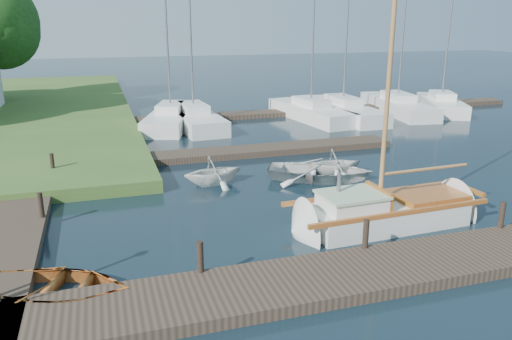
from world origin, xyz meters
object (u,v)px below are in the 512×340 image
object	(u,v)px
marina_boat_6	(441,103)
marina_boat_0	(171,116)
marina_boat_3	(311,111)
mooring_post_3	(502,215)
mooring_post_4	(41,205)
marina_boat_5	(397,105)
mooring_post_1	(200,257)
mooring_post_2	(366,234)
marina_boat_4	(343,109)
marina_boat_1	(194,117)
dinghy	(57,283)
mooring_post_5	(52,163)
sailboat	(389,214)
tender_c	(320,169)
tender_b	(213,169)
tender_d	(335,161)

from	to	relation	value
marina_boat_6	marina_boat_0	bearing A→B (deg)	112.89
marina_boat_3	marina_boat_6	bearing A→B (deg)	-97.04
mooring_post_3	mooring_post_4	distance (m)	13.93
marina_boat_5	mooring_post_1	bearing A→B (deg)	146.17
mooring_post_2	marina_boat_4	size ratio (longest dim) A/B	0.07
marina_boat_4	marina_boat_1	bearing A→B (deg)	90.00
mooring_post_4	dinghy	size ratio (longest dim) A/B	0.23
mooring_post_4	marina_boat_0	distance (m)	15.83
dinghy	marina_boat_3	distance (m)	23.56
mooring_post_5	marina_boat_5	world-z (taller)	marina_boat_5
mooring_post_2	marina_boat_3	xyz separation A→B (m)	(6.69, 18.94, -0.12)
sailboat	marina_boat_5	size ratio (longest dim) A/B	0.91
tender_c	marina_boat_1	world-z (taller)	marina_boat_1
dinghy	sailboat	bearing A→B (deg)	-58.37
mooring_post_1	mooring_post_3	world-z (taller)	same
mooring_post_4	marina_boat_1	world-z (taller)	marina_boat_1
tender_c	marina_boat_4	world-z (taller)	marina_boat_4
marina_boat_6	mooring_post_2	bearing A→B (deg)	163.34
tender_b	mooring_post_1	bearing A→B (deg)	155.35
mooring_post_3	tender_b	size ratio (longest dim) A/B	0.34
marina_boat_0	mooring_post_1	bearing A→B (deg)	-167.99
mooring_post_3	tender_c	world-z (taller)	mooring_post_3
mooring_post_1	marina_boat_3	bearing A→B (deg)	59.42
mooring_post_3	marina_boat_0	distance (m)	20.75
mooring_post_4	marina_boat_5	bearing A→B (deg)	33.25
mooring_post_1	dinghy	bearing A→B (deg)	173.94
mooring_post_1	mooring_post_2	distance (m)	4.50
tender_b	marina_boat_3	distance (m)	14.66
mooring_post_5	marina_boat_0	xyz separation A→B (m)	(6.15, 9.59, -0.12)
mooring_post_3	marina_boat_3	distance (m)	19.06
mooring_post_2	mooring_post_4	xyz separation A→B (m)	(-8.50, 5.00, 0.00)
mooring_post_1	sailboat	xyz separation A→B (m)	(6.39, 1.86, -0.36)
tender_d	marina_boat_6	bearing A→B (deg)	-47.36
tender_d	marina_boat_0	size ratio (longest dim) A/B	0.20
mooring_post_5	marina_boat_5	distance (m)	23.99
mooring_post_2	tender_d	bearing A→B (deg)	69.82
mooring_post_1	mooring_post_2	world-z (taller)	same
tender_d	marina_boat_5	size ratio (longest dim) A/B	0.21
tender_d	marina_boat_1	size ratio (longest dim) A/B	0.23
mooring_post_4	marina_boat_3	bearing A→B (deg)	42.54
tender_b	marina_boat_3	xyz separation A→B (m)	(9.16, 11.45, -0.05)
marina_boat_0	mooring_post_3	bearing A→B (deg)	-142.45
marina_boat_0	marina_boat_3	world-z (taller)	marina_boat_3
tender_d	marina_boat_1	xyz separation A→B (m)	(-3.69, 11.88, -0.04)
dinghy	marina_boat_1	world-z (taller)	marina_boat_1
marina_boat_5	mooring_post_2	bearing A→B (deg)	154.17
marina_boat_1	marina_boat_6	distance (m)	17.83
marina_boat_3	marina_boat_6	world-z (taller)	marina_boat_3
mooring_post_4	marina_boat_4	world-z (taller)	marina_boat_4
mooring_post_3	marina_boat_5	bearing A→B (deg)	65.06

